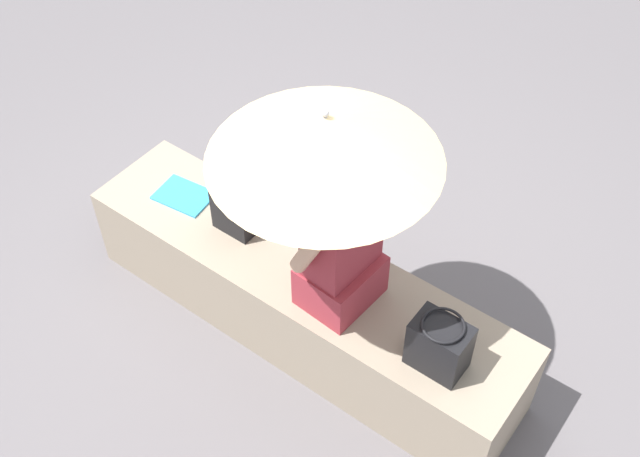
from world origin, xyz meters
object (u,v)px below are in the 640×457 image
handbag_black (439,345)px  magazine (184,196)px  person_seated (342,238)px  tote_bag_canvas (234,206)px  parasol (325,139)px

handbag_black → magazine: handbag_black is taller
person_seated → handbag_black: 0.59m
person_seated → handbag_black: (-0.53, 0.05, -0.26)m
magazine → handbag_black: bearing=169.3°
handbag_black → tote_bag_canvas: bearing=-4.4°
parasol → tote_bag_canvas: bearing=-10.2°
handbag_black → tote_bag_canvas: 1.19m
person_seated → parasol: parasol is taller
magazine → parasol: bearing=166.0°
person_seated → tote_bag_canvas: size_ratio=2.89×
person_seated → magazine: bearing=-2.6°
tote_bag_canvas → magazine: size_ratio=1.11×
person_seated → magazine: size_ratio=3.21×
parasol → tote_bag_canvas: (0.61, -0.11, -0.80)m
handbag_black → parasol: bearing=2.0°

